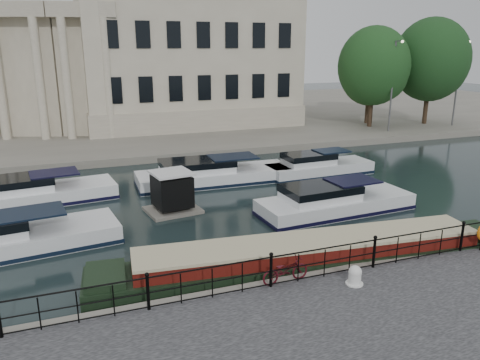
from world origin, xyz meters
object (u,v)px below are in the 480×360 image
object	(u,v)px
narrowboat	(311,259)
mooring_bollard	(355,276)
bicycle	(285,270)
harbour_hut	(172,194)

from	to	relation	value
narrowboat	mooring_bollard	bearing A→B (deg)	-78.65
bicycle	mooring_bollard	world-z (taller)	bicycle
mooring_bollard	narrowboat	world-z (taller)	mooring_bollard
mooring_bollard	narrowboat	distance (m)	2.54
narrowboat	harbour_hut	distance (m)	8.86
bicycle	mooring_bollard	distance (m)	2.30
bicycle	mooring_bollard	size ratio (longest dim) A/B	2.56
harbour_hut	bicycle	bearing A→B (deg)	-88.60
mooring_bollard	harbour_hut	size ratio (longest dim) A/B	0.23
mooring_bollard	narrowboat	size ratio (longest dim) A/B	0.04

